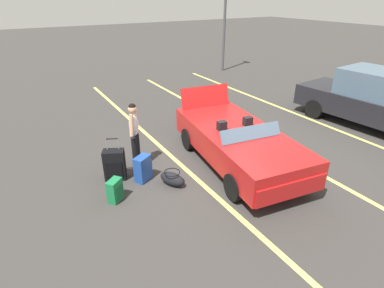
{
  "coord_description": "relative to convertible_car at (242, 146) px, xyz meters",
  "views": [
    {
      "loc": [
        5.24,
        -4.48,
        3.95
      ],
      "look_at": [
        -0.28,
        -1.17,
        0.75
      ],
      "focal_mm": 28.44,
      "sensor_mm": 36.0,
      "label": 1
    }
  ],
  "objects": [
    {
      "name": "lot_line_near",
      "position": [
        -0.2,
        -1.24,
        -0.59
      ],
      "size": [
        18.0,
        0.12,
        0.01
      ],
      "primitive_type": "cube",
      "color": "#EAE066",
      "rests_on": "ground_plane"
    },
    {
      "name": "suitcase_medium_bright",
      "position": [
        -0.72,
        -2.32,
        -0.28
      ],
      "size": [
        0.41,
        0.47,
        0.62
      ],
      "rotation": [
        0.0,
        0.0,
        3.67
      ],
      "color": "#1E479E",
      "rests_on": "ground_plane"
    },
    {
      "name": "lot_line_far",
      "position": [
        -0.2,
        4.16,
        -0.59
      ],
      "size": [
        18.0,
        0.12,
        0.01
      ],
      "primitive_type": "cube",
      "color": "#EAE066",
      "rests_on": "ground_plane"
    },
    {
      "name": "parked_sedan_far",
      "position": [
        -0.04,
        5.36,
        0.3
      ],
      "size": [
        4.64,
        2.17,
        1.82
      ],
      "rotation": [
        0.0,
        0.0,
        3.23
      ],
      "color": "black",
      "rests_on": "ground_plane"
    },
    {
      "name": "parking_lamp_post",
      "position": [
        -8.97,
        5.97,
        2.71
      ],
      "size": [
        0.5,
        0.24,
        5.77
      ],
      "color": "#4C4C51",
      "rests_on": "ground_plane"
    },
    {
      "name": "ground_plane",
      "position": [
        -0.2,
        0.03,
        -0.59
      ],
      "size": [
        80.0,
        80.0,
        0.0
      ],
      "primitive_type": "plane",
      "color": "#383533"
    },
    {
      "name": "traveler_person",
      "position": [
        -1.46,
        -2.19,
        0.34
      ],
      "size": [
        0.54,
        0.42,
        1.65
      ],
      "rotation": [
        0.0,
        0.0,
        0.95
      ],
      "color": "black",
      "rests_on": "ground_plane"
    },
    {
      "name": "duffel_bag",
      "position": [
        -0.2,
        -1.84,
        -0.43
      ],
      "size": [
        0.71,
        0.54,
        0.34
      ],
      "rotation": [
        0.0,
        0.0,
        0.44
      ],
      "color": "black",
      "rests_on": "ground_plane"
    },
    {
      "name": "convertible_car",
      "position": [
        0.0,
        0.0,
        0.0
      ],
      "size": [
        4.34,
        2.32,
        1.53
      ],
      "rotation": [
        0.0,
        0.0,
        -0.14
      ],
      "color": "red",
      "rests_on": "ground_plane"
    },
    {
      "name": "lot_line_mid",
      "position": [
        -0.2,
        1.46,
        -0.59
      ],
      "size": [
        18.0,
        0.12,
        0.01
      ],
      "primitive_type": "cube",
      "color": "#EAE066",
      "rests_on": "ground_plane"
    },
    {
      "name": "suitcase_large_black",
      "position": [
        -1.12,
        -2.86,
        -0.22
      ],
      "size": [
        0.46,
        0.55,
        1.02
      ],
      "rotation": [
        0.0,
        0.0,
        5.83
      ],
      "color": "black",
      "rests_on": "ground_plane"
    },
    {
      "name": "suitcase_small_carryon",
      "position": [
        -0.29,
        -3.13,
        -0.34
      ],
      "size": [
        0.37,
        0.39,
        0.5
      ],
      "rotation": [
        0.0,
        0.0,
        0.69
      ],
      "color": "#19723F",
      "rests_on": "ground_plane"
    }
  ]
}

